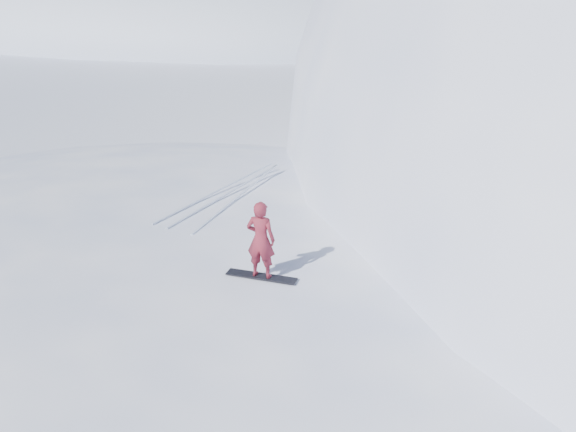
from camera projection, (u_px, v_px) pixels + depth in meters
ground at (118, 371)px, 14.78m from camera, size 400.00×400.00×0.00m
near_ridge at (234, 327)px, 16.51m from camera, size 36.00×28.00×4.80m
far_ridge_a at (115, 18)px, 97.60m from camera, size 120.00×70.00×28.00m
far_ridge_c at (433, 6)px, 119.28m from camera, size 140.00×90.00×36.00m
wind_bumps at (167, 324)px, 16.68m from camera, size 16.00×14.40×1.00m
snowboard at (261, 276)px, 13.95m from camera, size 1.59×0.76×0.03m
snowboarder at (261, 240)px, 13.62m from camera, size 0.73×0.58×1.73m
vapor_plume at (59, 29)px, 82.68m from camera, size 9.84×7.87×6.89m
board_tracks at (229, 192)px, 18.87m from camera, size 1.97×5.98×0.04m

